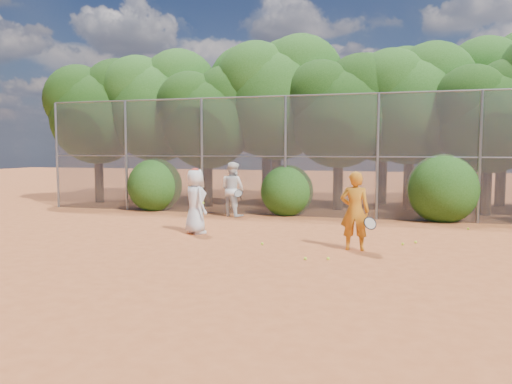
% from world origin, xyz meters
% --- Properties ---
extents(ground, '(80.00, 80.00, 0.00)m').
position_xyz_m(ground, '(0.00, 0.00, 0.00)').
color(ground, '#AB5126').
rests_on(ground, ground).
extents(fence_back, '(20.05, 0.09, 4.03)m').
position_xyz_m(fence_back, '(-0.12, 6.00, 2.05)').
color(fence_back, gray).
rests_on(fence_back, ground).
extents(tree_0, '(4.38, 3.81, 6.00)m').
position_xyz_m(tree_0, '(-9.44, 8.04, 3.93)').
color(tree_0, black).
rests_on(tree_0, ground).
extents(tree_1, '(4.64, 4.03, 6.35)m').
position_xyz_m(tree_1, '(-6.94, 8.54, 4.16)').
color(tree_1, black).
rests_on(tree_1, ground).
extents(tree_2, '(3.99, 3.47, 5.47)m').
position_xyz_m(tree_2, '(-4.45, 7.83, 3.58)').
color(tree_2, black).
rests_on(tree_2, ground).
extents(tree_3, '(4.89, 4.26, 6.70)m').
position_xyz_m(tree_3, '(-1.94, 8.84, 4.40)').
color(tree_3, black).
rests_on(tree_3, ground).
extents(tree_4, '(4.19, 3.64, 5.73)m').
position_xyz_m(tree_4, '(0.55, 8.24, 3.76)').
color(tree_4, black).
rests_on(tree_4, ground).
extents(tree_5, '(4.51, 3.92, 6.17)m').
position_xyz_m(tree_5, '(3.06, 9.04, 4.05)').
color(tree_5, black).
rests_on(tree_5, ground).
extents(tree_6, '(3.86, 3.36, 5.29)m').
position_xyz_m(tree_6, '(5.55, 8.03, 3.47)').
color(tree_6, black).
rests_on(tree_6, ground).
extents(tree_9, '(4.83, 4.20, 6.62)m').
position_xyz_m(tree_9, '(-7.94, 10.84, 4.34)').
color(tree_9, black).
rests_on(tree_9, ground).
extents(tree_10, '(5.15, 4.48, 7.06)m').
position_xyz_m(tree_10, '(-2.93, 11.05, 4.63)').
color(tree_10, black).
rests_on(tree_10, ground).
extents(tree_11, '(4.64, 4.03, 6.35)m').
position_xyz_m(tree_11, '(2.06, 10.64, 4.16)').
color(tree_11, black).
rests_on(tree_11, ground).
extents(tree_12, '(5.02, 4.37, 6.88)m').
position_xyz_m(tree_12, '(6.56, 11.24, 4.51)').
color(tree_12, black).
rests_on(tree_12, ground).
extents(bush_0, '(2.00, 2.00, 2.00)m').
position_xyz_m(bush_0, '(-6.00, 6.30, 1.00)').
color(bush_0, '#1D4912').
rests_on(bush_0, ground).
extents(bush_1, '(1.80, 1.80, 1.80)m').
position_xyz_m(bush_1, '(-1.00, 6.30, 0.90)').
color(bush_1, '#1D4912').
rests_on(bush_1, ground).
extents(bush_2, '(2.20, 2.20, 2.20)m').
position_xyz_m(bush_2, '(4.00, 6.30, 1.10)').
color(bush_2, '#1D4912').
rests_on(bush_2, ground).
extents(player_yellow, '(0.85, 0.57, 1.76)m').
position_xyz_m(player_yellow, '(1.77, 0.87, 0.88)').
color(player_yellow, '#C47317').
rests_on(player_yellow, ground).
extents(player_teen, '(0.99, 0.97, 1.75)m').
position_xyz_m(player_teen, '(-2.51, 1.91, 0.87)').
color(player_teen, silver).
rests_on(player_teen, ground).
extents(player_white, '(1.09, 1.00, 1.82)m').
position_xyz_m(player_white, '(-2.66, 5.40, 0.91)').
color(player_white, white).
rests_on(player_white, ground).
extents(ball_0, '(0.07, 0.07, 0.07)m').
position_xyz_m(ball_0, '(3.11, 2.07, 0.03)').
color(ball_0, '#C7E92A').
rests_on(ball_0, ground).
extents(ball_1, '(0.07, 0.07, 0.07)m').
position_xyz_m(ball_1, '(2.81, 1.74, 0.03)').
color(ball_1, '#C7E92A').
rests_on(ball_1, ground).
extents(ball_2, '(0.07, 0.07, 0.07)m').
position_xyz_m(ball_2, '(1.35, -0.31, 0.03)').
color(ball_2, '#C7E92A').
rests_on(ball_2, ground).
extents(ball_4, '(0.07, 0.07, 0.07)m').
position_xyz_m(ball_4, '(0.90, -0.44, 0.03)').
color(ball_4, '#C7E92A').
rests_on(ball_4, ground).
extents(ball_5, '(0.07, 0.07, 0.07)m').
position_xyz_m(ball_5, '(4.57, 4.57, 0.03)').
color(ball_5, '#C7E92A').
rests_on(ball_5, ground).
extents(ball_6, '(0.07, 0.07, 0.07)m').
position_xyz_m(ball_6, '(-0.37, 0.84, 0.03)').
color(ball_6, '#C7E92A').
rests_on(ball_6, ground).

